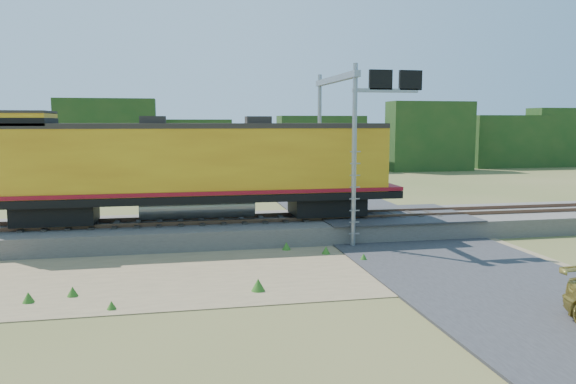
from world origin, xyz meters
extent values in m
plane|color=#475123|center=(0.00, 0.00, 0.00)|extent=(140.00, 140.00, 0.00)
cube|color=slate|center=(0.00, 6.00, 0.40)|extent=(70.00, 5.00, 0.80)
cube|color=brown|center=(0.00, 5.28, 0.88)|extent=(70.00, 0.10, 0.16)
cube|color=brown|center=(0.00, 6.72, 0.88)|extent=(70.00, 0.10, 0.16)
cube|color=#8C7754|center=(-2.00, 0.50, 0.01)|extent=(26.00, 8.00, 0.03)
cube|color=#38383A|center=(7.00, 6.00, 0.83)|extent=(7.00, 5.20, 0.06)
cube|color=#38383A|center=(7.00, 22.00, 0.04)|extent=(7.00, 24.00, 0.08)
cube|color=#1A3B15|center=(0.00, 38.00, 3.25)|extent=(36.00, 3.00, 6.50)
cube|color=#1A3B15|center=(40.00, 38.00, 3.00)|extent=(50.00, 3.00, 6.00)
cube|color=black|center=(-7.80, 6.00, 1.37)|extent=(3.24, 2.07, 0.81)
cube|color=black|center=(3.90, 6.00, 1.37)|extent=(3.24, 2.07, 0.81)
cube|color=black|center=(-1.95, 6.00, 1.93)|extent=(18.00, 2.70, 0.32)
cylinder|color=gray|center=(-1.95, 6.00, 1.50)|extent=(4.95, 1.08, 1.08)
cube|color=gold|center=(-1.95, 6.00, 3.49)|extent=(16.65, 2.61, 2.79)
cube|color=maroon|center=(-1.95, 6.00, 2.20)|extent=(18.00, 2.75, 0.16)
cube|color=#28231E|center=(-1.95, 6.00, 4.99)|extent=(16.65, 2.66, 0.22)
cube|color=gold|center=(-8.98, 6.00, 5.20)|extent=(2.34, 2.61, 0.63)
cube|color=#28231E|center=(-8.98, 6.00, 5.55)|extent=(2.34, 2.66, 0.11)
cube|color=black|center=(-8.98, 6.00, 5.16)|extent=(2.39, 2.66, 0.32)
cube|color=#28231E|center=(-3.75, 6.00, 5.20)|extent=(1.08, 0.90, 0.41)
cube|color=#28231E|center=(0.75, 6.00, 5.20)|extent=(1.08, 0.90, 0.41)
cylinder|color=gray|center=(4.27, 3.20, 3.74)|extent=(0.19, 0.19, 7.49)
cylinder|color=gray|center=(4.27, 8.80, 3.74)|extent=(0.19, 0.19, 7.49)
cube|color=gray|center=(4.27, 6.00, 7.06)|extent=(0.27, 6.20, 0.27)
cube|color=gray|center=(5.55, 3.20, 6.42)|extent=(2.78, 0.16, 0.16)
cube|color=black|center=(5.33, 3.20, 6.85)|extent=(0.96, 0.16, 0.80)
cube|color=black|center=(6.62, 3.20, 6.85)|extent=(0.96, 0.16, 0.80)
camera|label=1|loc=(-2.88, -18.59, 5.15)|focal=35.00mm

